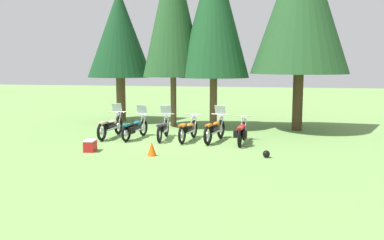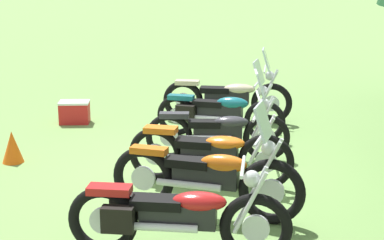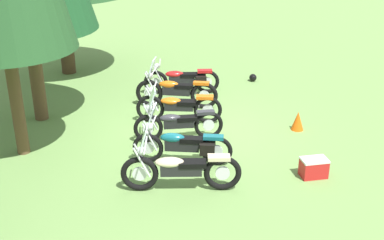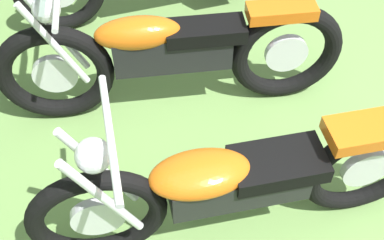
{
  "view_description": "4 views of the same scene",
  "coord_description": "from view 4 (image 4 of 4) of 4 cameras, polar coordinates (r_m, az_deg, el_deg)",
  "views": [
    {
      "loc": [
        3.83,
        -16.13,
        3.07
      ],
      "look_at": [
        0.6,
        0.34,
        0.81
      ],
      "focal_mm": 38.85,
      "sensor_mm": 36.0,
      "label": 1
    },
    {
      "loc": [
        8.43,
        0.6,
        2.95
      ],
      "look_at": [
        -0.65,
        -0.29,
        0.59
      ],
      "focal_mm": 58.36,
      "sensor_mm": 36.0,
      "label": 2
    },
    {
      "loc": [
        -11.37,
        0.47,
        5.26
      ],
      "look_at": [
        -0.81,
        -0.2,
        0.63
      ],
      "focal_mm": 46.11,
      "sensor_mm": 36.0,
      "label": 3
    },
    {
      "loc": [
        -0.87,
        0.79,
        2.72
      ],
      "look_at": [
        0.74,
        0.24,
        0.77
      ],
      "focal_mm": 47.93,
      "sensor_mm": 36.0,
      "label": 4
    }
  ],
  "objects": [
    {
      "name": "motorcycle_3",
      "position": [
        2.75,
        4.88,
        -6.92
      ],
      "size": [
        0.73,
        2.25,
        1.02
      ],
      "rotation": [
        0.0,
        0.0,
        1.45
      ],
      "color": "black",
      "rests_on": "ground_plane"
    },
    {
      "name": "motorcycle_4",
      "position": [
        3.39,
        -2.72,
        7.54
      ],
      "size": [
        0.78,
        2.31,
        1.4
      ],
      "rotation": [
        0.0,
        0.0,
        1.37
      ],
      "color": "black",
      "rests_on": "ground_plane"
    }
  ]
}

